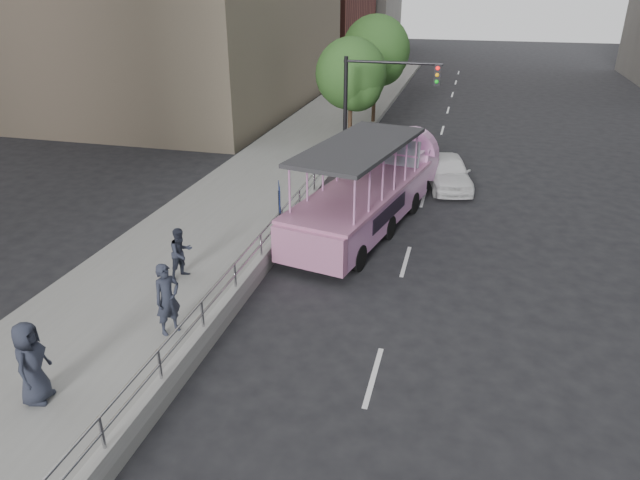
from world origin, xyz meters
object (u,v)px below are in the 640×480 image
at_px(duck_boat, 372,191).
at_px(traffic_signal, 372,98).
at_px(street_tree_far, 377,53).
at_px(car, 448,172).
at_px(pedestrian_mid, 181,253).
at_px(pedestrian_near, 168,299).
at_px(street_tree_near, 353,77).
at_px(pedestrian_far, 31,363).
at_px(parking_sign, 280,213).

bearing_deg(duck_boat, traffic_signal, 100.83).
xyz_separation_m(traffic_signal, street_tree_far, (-1.40, 9.43, 0.81)).
distance_m(car, traffic_signal, 4.61).
height_order(car, pedestrian_mid, pedestrian_mid).
bearing_deg(street_tree_far, pedestrian_near, -92.28).
relative_size(duck_boat, street_tree_near, 1.77).
bearing_deg(traffic_signal, duck_boat, -79.17).
bearing_deg(traffic_signal, pedestrian_near, -99.26).
bearing_deg(pedestrian_far, duck_boat, -33.25).
distance_m(car, street_tree_near, 7.41).
height_order(duck_boat, pedestrian_mid, duck_boat).
height_order(pedestrian_mid, street_tree_near, street_tree_near).
xyz_separation_m(pedestrian_mid, traffic_signal, (3.38, 11.73, 2.44)).
relative_size(parking_sign, street_tree_near, 0.46).
bearing_deg(pedestrian_near, duck_boat, 7.96).
height_order(parking_sign, traffic_signal, traffic_signal).
relative_size(pedestrian_mid, traffic_signal, 0.29).
height_order(pedestrian_far, street_tree_far, street_tree_far).
height_order(duck_boat, pedestrian_near, duck_boat).
height_order(traffic_signal, street_tree_near, street_tree_near).
bearing_deg(street_tree_far, car, -64.31).
bearing_deg(pedestrian_far, street_tree_far, -15.96).
height_order(car, traffic_signal, traffic_signal).
xyz_separation_m(traffic_signal, street_tree_near, (-1.60, 3.43, 0.32)).
xyz_separation_m(parking_sign, traffic_signal, (1.14, 9.50, 1.84)).
relative_size(traffic_signal, street_tree_far, 0.81).
height_order(pedestrian_near, pedestrian_mid, pedestrian_near).
height_order(pedestrian_near, pedestrian_far, pedestrian_near).
relative_size(car, pedestrian_mid, 2.70).
distance_m(car, pedestrian_mid, 12.89).
bearing_deg(pedestrian_far, pedestrian_near, -36.70).
relative_size(pedestrian_near, pedestrian_far, 1.01).
xyz_separation_m(car, pedestrian_near, (-5.91, -13.52, 0.52)).
xyz_separation_m(car, street_tree_near, (-5.16, 4.31, 3.12)).
distance_m(pedestrian_mid, parking_sign, 3.22).
bearing_deg(pedestrian_mid, street_tree_far, 20.56).
bearing_deg(street_tree_far, pedestrian_mid, -95.35).
xyz_separation_m(duck_boat, pedestrian_mid, (-4.45, -6.15, -0.15)).
height_order(duck_boat, parking_sign, duck_boat).
height_order(car, street_tree_far, street_tree_far).
height_order(traffic_signal, street_tree_far, street_tree_far).
bearing_deg(pedestrian_near, pedestrian_mid, 50.31).
bearing_deg(pedestrian_far, pedestrian_mid, -14.86).
relative_size(pedestrian_mid, street_tree_near, 0.27).
bearing_deg(car, parking_sign, -131.53).
distance_m(pedestrian_far, parking_sign, 8.28).
distance_m(duck_boat, parking_sign, 4.52).
relative_size(pedestrian_far, parking_sign, 0.69).
bearing_deg(parking_sign, traffic_signal, 83.18).
distance_m(duck_boat, pedestrian_mid, 7.59).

